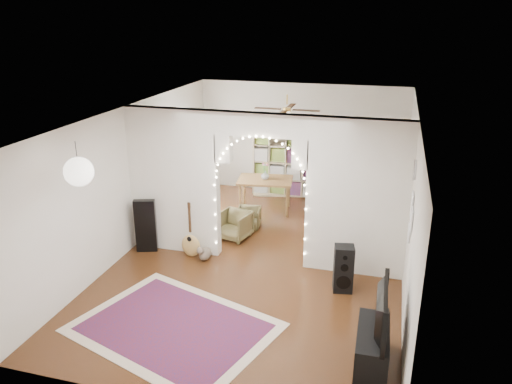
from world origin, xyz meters
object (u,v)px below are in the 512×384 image
(bookcase, at_px, (287,162))
(dining_table, at_px, (265,182))
(acoustic_guitar, at_px, (190,237))
(dining_chair_left, at_px, (234,225))
(dining_chair_right, at_px, (249,218))
(media_console, at_px, (372,348))
(floor_speaker, at_px, (343,269))

(bookcase, bearing_deg, dining_table, -113.08)
(acoustic_guitar, relative_size, dining_chair_left, 1.50)
(acoustic_guitar, relative_size, dining_chair_right, 1.89)
(bookcase, distance_m, dining_chair_right, 2.30)
(acoustic_guitar, height_order, dining_chair_left, acoustic_guitar)
(bookcase, bearing_deg, dining_chair_right, -110.26)
(dining_chair_left, xyz_separation_m, dining_chair_right, (0.14, 0.58, -0.06))
(media_console, relative_size, dining_chair_left, 1.66)
(floor_speaker, height_order, dining_chair_right, floor_speaker)
(acoustic_guitar, xyz_separation_m, bookcase, (0.98, 3.75, 0.44))
(floor_speaker, distance_m, media_console, 1.81)
(floor_speaker, bearing_deg, dining_chair_right, 126.22)
(media_console, distance_m, dining_chair_left, 4.26)
(floor_speaker, xyz_separation_m, dining_table, (-2.08, 3.01, 0.29))
(dining_table, xyz_separation_m, dining_chair_right, (-0.09, -1.00, -0.46))
(acoustic_guitar, xyz_separation_m, floor_speaker, (2.83, -0.45, -0.00))
(bookcase, xyz_separation_m, dining_chair_left, (-0.47, -2.77, -0.56))
(dining_chair_left, bearing_deg, dining_table, 95.49)
(acoustic_guitar, distance_m, media_console, 4.02)
(floor_speaker, xyz_separation_m, bookcase, (-1.84, 4.20, 0.44))
(dining_chair_left, bearing_deg, dining_chair_right, 90.22)
(acoustic_guitar, bearing_deg, dining_chair_left, 80.15)
(media_console, distance_m, bookcase, 6.42)
(acoustic_guitar, bearing_deg, bookcase, 93.28)
(bookcase, bearing_deg, dining_chair_left, -111.30)
(bookcase, xyz_separation_m, dining_chair_right, (-0.33, -2.19, -0.62))
(dining_chair_left, bearing_deg, floor_speaker, -18.12)
(media_console, relative_size, dining_chair_right, 2.09)
(dining_chair_left, relative_size, dining_chair_right, 1.26)
(media_console, relative_size, dining_table, 0.77)
(floor_speaker, height_order, bookcase, bookcase)
(acoustic_guitar, relative_size, dining_table, 0.70)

